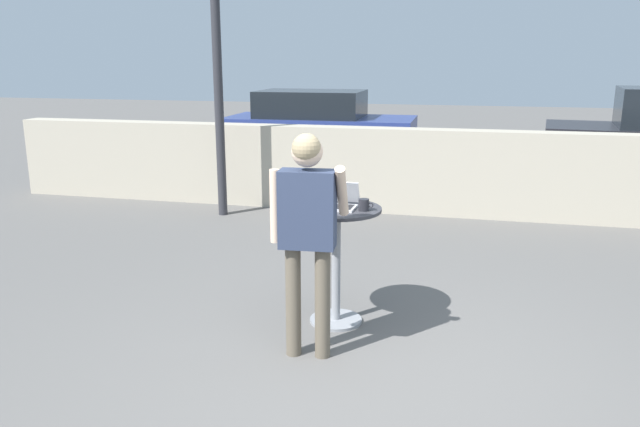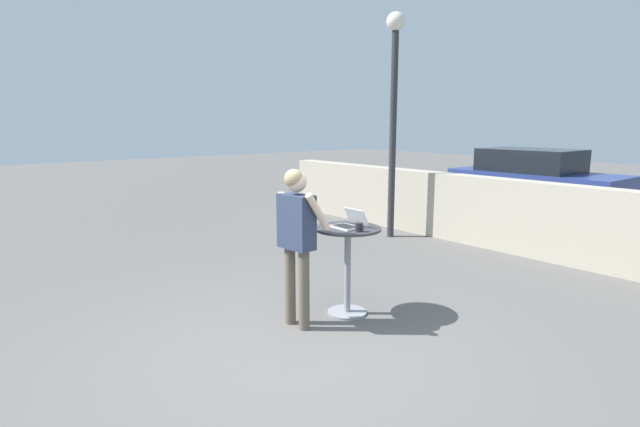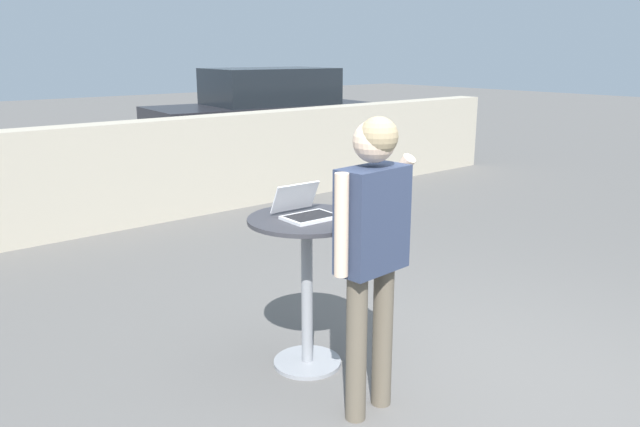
% 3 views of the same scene
% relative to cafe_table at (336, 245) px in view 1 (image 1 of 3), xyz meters
% --- Properties ---
extents(ground_plane, '(50.00, 50.00, 0.00)m').
position_rel_cafe_table_xyz_m(ground_plane, '(0.46, -1.00, -0.65)').
color(ground_plane, '#5B5956').
extents(pavement_kerb, '(12.33, 0.35, 1.16)m').
position_rel_cafe_table_xyz_m(pavement_kerb, '(0.46, 3.83, -0.07)').
color(pavement_kerb, '#B2A893').
rests_on(pavement_kerb, ground_plane).
extents(cafe_table, '(0.70, 0.70, 0.96)m').
position_rel_cafe_table_xyz_m(cafe_table, '(0.00, 0.00, 0.00)').
color(cafe_table, gray).
rests_on(cafe_table, ground_plane).
extents(laptop, '(0.31, 0.32, 0.19)m').
position_rel_cafe_table_xyz_m(laptop, '(0.00, 0.02, 0.35)').
color(laptop, silver).
rests_on(laptop, cafe_table).
extents(coffee_mug, '(0.11, 0.08, 0.09)m').
position_rel_cafe_table_xyz_m(coffee_mug, '(0.22, -0.05, 0.35)').
color(coffee_mug, '#232328').
rests_on(coffee_mug, cafe_table).
extents(standing_person, '(0.53, 0.37, 1.61)m').
position_rel_cafe_table_xyz_m(standing_person, '(-0.07, -0.62, 0.36)').
color(standing_person, brown).
rests_on(standing_person, ground_plane).
extents(parked_car_further_down, '(3.85, 1.88, 1.43)m').
position_rel_cafe_table_xyz_m(parked_car_further_down, '(-2.09, 7.93, 0.08)').
color(parked_car_further_down, navy).
rests_on(parked_car_further_down, ground_plane).
extents(street_lamp, '(0.32, 0.32, 3.88)m').
position_rel_cafe_table_xyz_m(street_lamp, '(-2.25, 3.12, 1.89)').
color(street_lamp, '#2D2D33').
rests_on(street_lamp, ground_plane).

